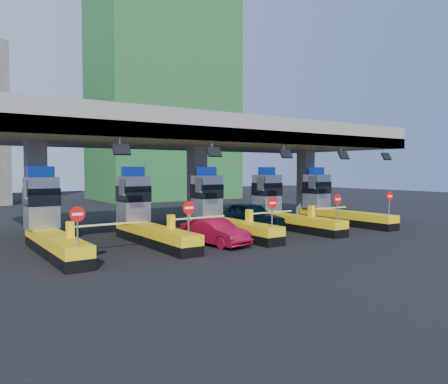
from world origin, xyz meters
TOP-DOWN VIEW (x-y plane):
  - ground at (0.00, 0.00)m, footprint 120.00×120.00m
  - toll_canopy at (0.00, 2.87)m, footprint 28.00×12.09m
  - toll_lane_far_left at (-10.00, 0.28)m, footprint 4.43×8.00m
  - toll_lane_left at (-5.00, 0.28)m, footprint 4.43×8.00m
  - toll_lane_center at (0.00, 0.28)m, footprint 4.43×8.00m
  - toll_lane_right at (5.00, 0.28)m, footprint 4.43×8.00m
  - toll_lane_far_right at (10.00, 0.28)m, footprint 4.43×8.00m
  - bg_building_scaffold at (12.00, 32.00)m, footprint 18.00×12.00m
  - van at (2.95, 1.02)m, footprint 2.37×5.36m
  - red_car at (-2.33, -2.70)m, footprint 2.10×4.42m

SIDE VIEW (x-z plane):
  - ground at x=0.00m, z-range 0.00..0.00m
  - red_car at x=-2.33m, z-range 0.00..1.40m
  - van at x=2.95m, z-range 0.00..1.79m
  - toll_lane_far_left at x=-10.00m, z-range -0.68..3.47m
  - toll_lane_left at x=-5.00m, z-range -0.68..3.47m
  - toll_lane_center at x=0.00m, z-range -0.68..3.47m
  - toll_lane_right at x=5.00m, z-range -0.68..3.47m
  - toll_lane_far_right at x=10.00m, z-range -0.68..3.47m
  - toll_canopy at x=0.00m, z-range 2.63..9.63m
  - bg_building_scaffold at x=12.00m, z-range 0.00..28.00m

